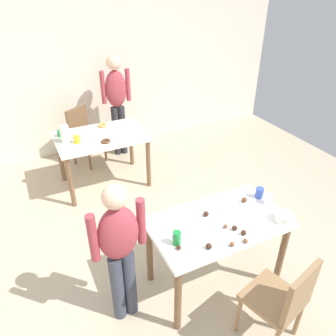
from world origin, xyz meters
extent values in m
plane|color=tan|center=(0.00, 0.00, 0.00)|extent=(6.40, 6.40, 0.00)
cube|color=beige|center=(0.00, 3.20, 1.30)|extent=(6.40, 0.10, 2.60)
cube|color=white|center=(0.05, -0.16, 0.73)|extent=(1.20, 0.69, 0.04)
cylinder|color=brown|center=(-0.49, -0.45, 0.35)|extent=(0.06, 0.06, 0.71)
cylinder|color=brown|center=(0.59, -0.45, 0.35)|extent=(0.06, 0.06, 0.71)
cylinder|color=brown|center=(-0.49, 0.12, 0.35)|extent=(0.06, 0.06, 0.71)
cylinder|color=brown|center=(0.59, 0.12, 0.35)|extent=(0.06, 0.06, 0.71)
cube|color=silver|center=(-0.38, 1.97, 0.73)|extent=(1.17, 0.79, 0.04)
cylinder|color=brown|center=(-0.91, 1.63, 0.35)|extent=(0.06, 0.06, 0.71)
cylinder|color=brown|center=(0.15, 1.63, 0.35)|extent=(0.06, 0.06, 0.71)
cylinder|color=brown|center=(-0.91, 2.31, 0.35)|extent=(0.06, 0.06, 0.71)
cylinder|color=brown|center=(0.15, 2.31, 0.35)|extent=(0.06, 0.06, 0.71)
cube|color=olive|center=(0.15, -0.81, 0.43)|extent=(0.49, 0.49, 0.04)
cube|color=olive|center=(0.20, -0.98, 0.66)|extent=(0.38, 0.14, 0.42)
cylinder|color=olive|center=(-0.05, -0.69, 0.21)|extent=(0.04, 0.04, 0.41)
cylinder|color=olive|center=(0.27, -0.60, 0.21)|extent=(0.04, 0.04, 0.41)
cylinder|color=olive|center=(0.36, -0.93, 0.21)|extent=(0.04, 0.04, 0.41)
cube|color=brown|center=(-0.42, 2.65, 0.43)|extent=(0.55, 0.55, 0.04)
cube|color=brown|center=(-0.52, 2.80, 0.66)|extent=(0.35, 0.23, 0.42)
cylinder|color=brown|center=(-0.19, 2.58, 0.21)|extent=(0.04, 0.04, 0.41)
cylinder|color=brown|center=(-0.49, 2.41, 0.21)|extent=(0.04, 0.04, 0.41)
cylinder|color=brown|center=(-0.36, 2.88, 0.21)|extent=(0.04, 0.04, 0.41)
cylinder|color=brown|center=(-0.66, 2.71, 0.21)|extent=(0.04, 0.04, 0.41)
cylinder|color=#383D4C|center=(-0.88, -0.12, 0.34)|extent=(0.11, 0.11, 0.68)
cylinder|color=#383D4C|center=(-0.77, -0.12, 0.34)|extent=(0.11, 0.11, 0.68)
ellipsoid|color=#9E3842|center=(-0.83, -0.12, 0.93)|extent=(0.33, 0.22, 0.48)
sphere|color=beige|center=(-0.83, -0.12, 1.26)|extent=(0.19, 0.19, 0.19)
cylinder|color=#9E3842|center=(-1.02, -0.13, 0.96)|extent=(0.07, 0.07, 0.41)
cylinder|color=#9E3842|center=(-0.64, -0.11, 0.96)|extent=(0.07, 0.07, 0.41)
cylinder|color=#28282D|center=(0.16, 2.73, 0.40)|extent=(0.11, 0.11, 0.80)
cylinder|color=#28282D|center=(0.05, 2.74, 0.40)|extent=(0.11, 0.11, 0.80)
ellipsoid|color=#9E3842|center=(0.11, 2.73, 1.09)|extent=(0.34, 0.23, 0.57)
sphere|color=beige|center=(0.11, 2.73, 1.48)|extent=(0.22, 0.22, 0.22)
cylinder|color=#9E3842|center=(0.30, 2.72, 1.13)|extent=(0.08, 0.08, 0.48)
cylinder|color=#9E3842|center=(-0.08, 2.75, 1.13)|extent=(0.08, 0.08, 0.48)
cylinder|color=white|center=(0.56, -0.40, 0.78)|extent=(0.16, 0.16, 0.07)
cylinder|color=#198438|center=(-0.40, -0.25, 0.81)|extent=(0.07, 0.07, 0.12)
cube|color=silver|center=(-0.25, -0.01, 0.75)|extent=(0.17, 0.02, 0.01)
cylinder|color=#3351B2|center=(0.59, -0.04, 0.80)|extent=(0.07, 0.07, 0.10)
cylinder|color=white|center=(0.60, -0.15, 0.80)|extent=(0.07, 0.07, 0.10)
sphere|color=#3D2319|center=(-0.42, -0.31, 0.77)|extent=(0.04, 0.04, 0.04)
sphere|color=brown|center=(-0.37, -0.19, 0.77)|extent=(0.04, 0.04, 0.04)
sphere|color=brown|center=(-0.02, -0.46, 0.77)|extent=(0.04, 0.04, 0.04)
sphere|color=brown|center=(0.42, -0.04, 0.78)|extent=(0.05, 0.05, 0.05)
sphere|color=#3D2319|center=(0.14, -0.40, 0.77)|extent=(0.05, 0.05, 0.05)
sphere|color=#3D2319|center=(-0.01, -0.06, 0.77)|extent=(0.05, 0.05, 0.05)
sphere|color=#3D2319|center=(-0.20, -0.40, 0.77)|extent=(0.05, 0.05, 0.05)
sphere|color=#3D2319|center=(0.10, -0.32, 0.77)|extent=(0.05, 0.05, 0.05)
sphere|color=brown|center=(0.09, -0.48, 0.77)|extent=(0.04, 0.04, 0.04)
sphere|color=brown|center=(0.05, -0.27, 0.77)|extent=(0.04, 0.04, 0.04)
cylinder|color=white|center=(-0.83, 1.96, 0.86)|extent=(0.11, 0.11, 0.22)
cylinder|color=yellow|center=(-0.71, 1.88, 0.80)|extent=(0.08, 0.08, 0.10)
cylinder|color=green|center=(-0.86, 2.16, 0.80)|extent=(0.08, 0.08, 0.09)
torus|color=brown|center=(-0.38, 1.74, 0.77)|extent=(0.12, 0.12, 0.04)
torus|color=gold|center=(-0.28, 2.24, 0.77)|extent=(0.12, 0.12, 0.04)
torus|color=white|center=(-0.59, 2.01, 0.77)|extent=(0.12, 0.12, 0.04)
camera|label=1|loc=(-1.30, -1.92, 2.59)|focal=34.78mm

